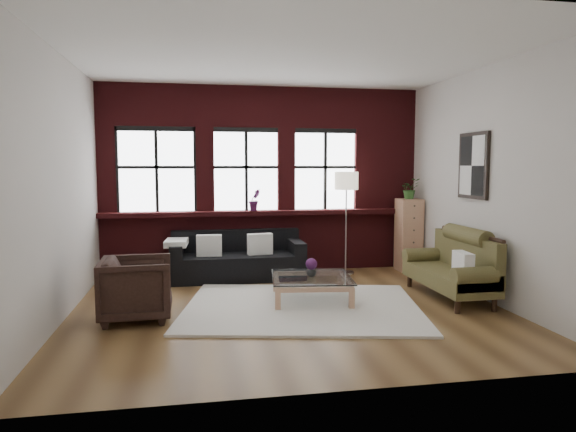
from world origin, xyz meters
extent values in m
plane|color=brown|center=(0.00, 0.00, 0.00)|extent=(5.50, 5.50, 0.00)
plane|color=white|center=(0.00, 0.00, 3.20)|extent=(5.50, 5.50, 0.00)
plane|color=beige|center=(0.00, 2.50, 1.60)|extent=(5.50, 0.00, 5.50)
plane|color=beige|center=(0.00, -2.50, 1.60)|extent=(5.50, 0.00, 5.50)
plane|color=beige|center=(-2.75, 0.00, 1.60)|extent=(0.00, 5.00, 5.00)
plane|color=beige|center=(2.75, 0.00, 1.60)|extent=(0.00, 5.00, 5.00)
cube|color=#4A1114|center=(0.00, 2.35, 1.04)|extent=(5.50, 0.30, 0.08)
cube|color=beige|center=(0.17, -0.02, 0.02)|extent=(3.41, 2.91, 0.03)
cube|color=white|center=(-0.97, 1.80, 0.58)|extent=(0.41, 0.17, 0.34)
cube|color=white|center=(-0.15, 1.80, 0.58)|extent=(0.42, 0.21, 0.34)
cube|color=white|center=(2.22, -0.39, 0.57)|extent=(0.17, 0.39, 0.34)
imported|color=black|center=(-1.89, -0.14, 0.38)|extent=(0.86, 0.84, 0.76)
imported|color=#B2B2B2|center=(0.37, 0.29, 0.42)|extent=(0.17, 0.17, 0.14)
sphere|color=#4D1C52|center=(0.37, 0.29, 0.52)|extent=(0.16, 0.16, 0.16)
cube|color=tan|center=(2.53, 2.04, 0.63)|extent=(0.39, 0.39, 1.27)
imported|color=#2D5923|center=(2.53, 2.04, 1.45)|extent=(0.36, 0.32, 0.36)
imported|color=#4D1C52|center=(-0.17, 2.32, 1.27)|extent=(0.25, 0.22, 0.37)
camera|label=1|loc=(-1.17, -6.41, 1.85)|focal=32.00mm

